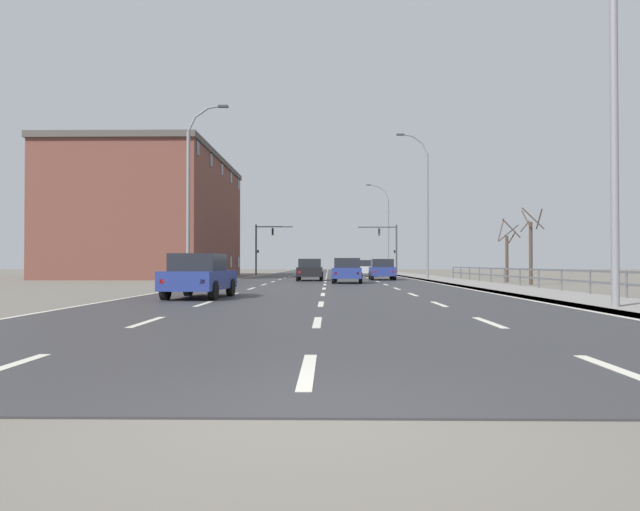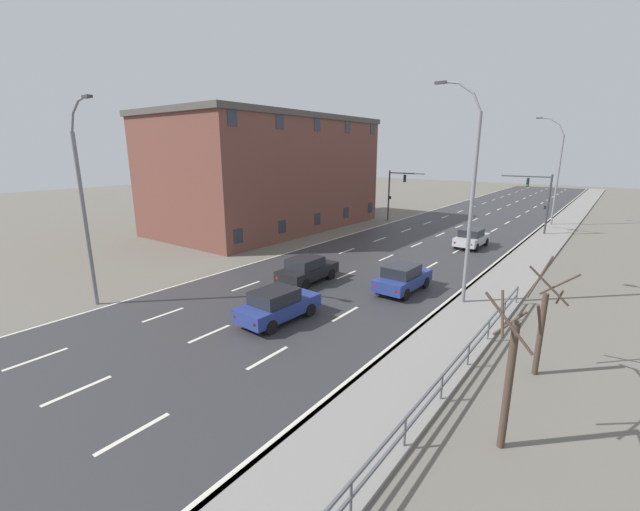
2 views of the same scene
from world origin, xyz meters
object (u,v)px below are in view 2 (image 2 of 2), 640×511
Objects in this scene: street_lamp_left_bank at (85,209)px; traffic_signal_left at (395,188)px; brick_building at (268,173)px; car_near_right at (307,269)px; car_distant at (403,278)px; street_lamp_midground at (469,200)px; car_near_left at (472,238)px; car_far_right at (278,305)px; traffic_signal_right at (540,195)px; street_lamp_distant at (556,174)px.

traffic_signal_left is at bearing 89.49° from street_lamp_left_bank.
brick_building is (-8.58, 21.70, 0.60)m from street_lamp_left_bank.
car_near_right is 0.99× the size of car_distant.
car_distant is at bearing -178.11° from street_lamp_midground.
car_near_left and car_far_right have the same top height.
street_lamp_left_bank is 37.01m from traffic_signal_right.
car_far_right is at bearing -73.33° from traffic_signal_left.
street_lamp_left_bank is at bearing -113.18° from traffic_signal_right.
car_distant is 23.21m from brick_building.
street_lamp_midground is at bearing 2.81° from car_distant.
street_lamp_distant is at bearing 38.22° from brick_building.
car_near_right is at bearing 118.25° from car_far_right.
street_lamp_left_bank is 0.44× the size of brick_building.
street_lamp_left_bank is 16.80m from car_distant.
traffic_signal_left reaches higher than car_near_left.
traffic_signal_left is at bearing 119.03° from car_distant.
car_near_right is 5.89m from car_far_right.
traffic_signal_right is (14.56, 34.01, -1.27)m from street_lamp_left_bank.
street_lamp_left_bank reaches higher than traffic_signal_right.
street_lamp_left_bank reaches higher than traffic_signal_left.
car_near_left and car_distant have the same top height.
street_lamp_midground is 10.62m from car_far_right.
car_near_right is 5.68m from car_distant.
street_lamp_midground reaches higher than car_far_right.
street_lamp_midground reaches higher than car_distant.
street_lamp_midground is 5.65m from car_distant.
street_lamp_midground is 14.44m from car_near_left.
traffic_signal_left is 13.95m from car_near_left.
car_near_left is at bearing 85.93° from car_far_right.
street_lamp_midground is 1.96× the size of traffic_signal_right.
car_distant is at bearing 71.92° from car_far_right.
traffic_signal_right is 14.33m from traffic_signal_left.
traffic_signal_right is 23.00m from car_distant.
car_distant is (11.66, 11.37, -4.16)m from street_lamp_left_bank.
traffic_signal_left is at bearing -152.71° from street_lamp_distant.
traffic_signal_left reaches higher than car_far_right.
street_lamp_left_bank is at bearing -134.79° from car_distant.
car_near_left is 20.75m from brick_building.
car_distant is (11.36, -21.28, -2.85)m from traffic_signal_left.
car_near_left is (-3.47, -15.47, -4.60)m from street_lamp_distant.
brick_building is (-23.44, -18.46, 0.15)m from street_lamp_distant.
street_lamp_midground is 28.69m from street_lamp_distant.
car_distant is at bearing -96.37° from street_lamp_distant.
street_lamp_left_bank is 2.45× the size of car_distant.
car_distant is at bearing -87.94° from car_near_left.
car_near_left is (11.10, -7.95, -2.85)m from traffic_signal_left.
brick_building is at bearing -152.00° from traffic_signal_right.
traffic_signal_left is at bearing 145.33° from car_near_left.
car_near_right is (6.04, -23.25, -2.85)m from traffic_signal_left.
car_distant is 0.99× the size of car_far_right.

